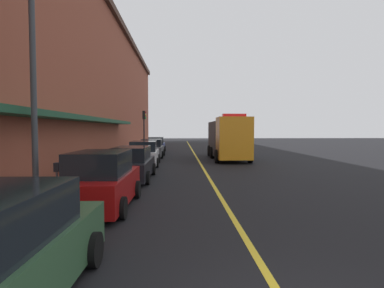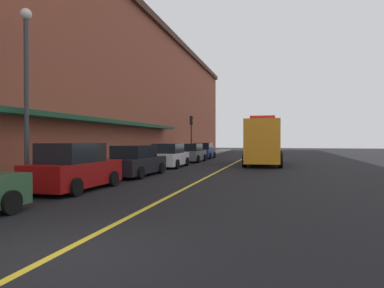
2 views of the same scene
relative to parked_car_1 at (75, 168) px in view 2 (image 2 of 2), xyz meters
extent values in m
plane|color=black|center=(4.01, 18.26, -0.85)|extent=(112.00, 112.00, 0.00)
cube|color=gray|center=(-2.19, 18.26, -0.77)|extent=(2.40, 70.00, 0.15)
cube|color=gold|center=(4.01, 18.26, -0.85)|extent=(0.16, 70.00, 0.01)
cube|color=brown|center=(-7.84, 17.26, 5.77)|extent=(8.90, 64.00, 13.24)
cube|color=#472D23|center=(-3.24, 17.26, 12.09)|extent=(0.40, 64.00, 0.60)
cube|color=#19472D|center=(-2.84, 9.26, 2.25)|extent=(1.20, 22.40, 0.24)
cylinder|color=black|center=(0.91, -4.32, -0.53)|extent=(0.23, 0.64, 0.64)
cube|color=maroon|center=(0.00, 0.06, -0.22)|extent=(1.85, 4.37, 0.91)
cube|color=black|center=(0.00, -0.16, 0.61)|extent=(1.64, 2.42, 0.74)
cylinder|color=black|center=(-0.88, 1.42, -0.53)|extent=(0.23, 0.64, 0.64)
cylinder|color=black|center=(0.92, 1.39, -0.53)|extent=(0.23, 0.64, 0.64)
cylinder|color=black|center=(-0.92, -1.27, -0.53)|extent=(0.23, 0.64, 0.64)
cylinder|color=black|center=(0.88, -1.30, -0.53)|extent=(0.23, 0.64, 0.64)
cube|color=black|center=(0.15, 5.63, -0.27)|extent=(1.78, 4.87, 0.81)
cube|color=black|center=(0.15, 5.39, 0.47)|extent=(1.59, 2.68, 0.66)
cylinder|color=black|center=(-0.71, 7.14, -0.53)|extent=(0.23, 0.64, 0.64)
cylinder|color=black|center=(1.05, 7.12, -0.53)|extent=(0.23, 0.64, 0.64)
cylinder|color=black|center=(-0.74, 4.13, -0.53)|extent=(0.23, 0.64, 0.64)
cylinder|color=black|center=(1.01, 4.12, -0.53)|extent=(0.23, 0.64, 0.64)
cube|color=silver|center=(0.02, 11.86, -0.26)|extent=(2.01, 4.67, 0.83)
cube|color=black|center=(0.02, 11.63, 0.50)|extent=(1.76, 2.59, 0.68)
cylinder|color=black|center=(-0.97, 13.27, -0.53)|extent=(0.24, 0.65, 0.64)
cylinder|color=black|center=(0.92, 13.32, -0.53)|extent=(0.24, 0.65, 0.64)
cylinder|color=black|center=(-0.89, 10.41, -0.53)|extent=(0.24, 0.65, 0.64)
cylinder|color=black|center=(1.00, 10.46, -0.53)|extent=(0.24, 0.65, 0.64)
cube|color=#595B60|center=(0.04, 18.03, -0.27)|extent=(1.90, 4.34, 0.80)
cube|color=black|center=(0.04, 17.81, 0.45)|extent=(1.70, 2.39, 0.65)
cylinder|color=black|center=(-0.90, 19.38, -0.53)|extent=(0.22, 0.64, 0.64)
cylinder|color=black|center=(1.00, 19.37, -0.53)|extent=(0.22, 0.64, 0.64)
cylinder|color=black|center=(-0.91, 16.69, -0.53)|extent=(0.22, 0.64, 0.64)
cylinder|color=black|center=(0.98, 16.68, -0.53)|extent=(0.22, 0.64, 0.64)
cube|color=navy|center=(-0.04, 23.99, -0.27)|extent=(1.76, 4.26, 0.81)
cube|color=black|center=(-0.04, 23.78, 0.47)|extent=(1.57, 2.35, 0.66)
cylinder|color=black|center=(-0.92, 25.29, -0.53)|extent=(0.23, 0.64, 0.64)
cylinder|color=black|center=(0.81, 25.31, -0.53)|extent=(0.23, 0.64, 0.64)
cylinder|color=black|center=(-0.89, 22.67, -0.53)|extent=(0.23, 0.64, 0.64)
cylinder|color=black|center=(0.84, 22.69, -0.53)|extent=(0.23, 0.64, 0.64)
cube|color=orange|center=(6.52, 12.96, 1.00)|extent=(2.46, 2.34, 3.10)
cube|color=#3F3F42|center=(6.52, 17.30, 0.88)|extent=(2.46, 5.68, 2.86)
cube|color=red|center=(6.52, 12.96, 2.68)|extent=(1.72, 0.60, 0.24)
cylinder|color=black|center=(7.76, 13.05, -0.35)|extent=(0.30, 1.00, 1.00)
cylinder|color=black|center=(5.28, 13.04, -0.35)|extent=(0.30, 1.00, 1.00)
cylinder|color=black|center=(7.76, 16.59, -0.35)|extent=(0.30, 1.00, 1.00)
cylinder|color=black|center=(5.27, 16.59, -0.35)|extent=(0.30, 1.00, 1.00)
cylinder|color=black|center=(7.75, 18.89, -0.35)|extent=(0.30, 1.00, 1.00)
cylinder|color=black|center=(5.27, 18.89, -0.35)|extent=(0.30, 1.00, 1.00)
cylinder|color=#4C4C51|center=(-1.34, -0.16, -0.17)|extent=(0.07, 0.07, 1.05)
cube|color=black|center=(-1.34, -0.16, 0.49)|extent=(0.14, 0.18, 0.28)
cylinder|color=#4C4C51|center=(-1.34, 23.16, -0.17)|extent=(0.07, 0.07, 1.05)
cube|color=black|center=(-1.34, 23.16, 0.49)|extent=(0.14, 0.18, 0.28)
cylinder|color=#4C4C51|center=(-1.34, 4.24, -0.17)|extent=(0.07, 0.07, 1.05)
cube|color=black|center=(-1.34, 4.24, 0.49)|extent=(0.14, 0.18, 0.28)
cylinder|color=#4C4C51|center=(-1.34, 14.97, -0.17)|extent=(0.07, 0.07, 1.05)
cube|color=black|center=(-1.34, 14.97, 0.49)|extent=(0.14, 0.18, 0.28)
cylinder|color=#33383D|center=(-1.94, -0.28, 2.55)|extent=(0.18, 0.18, 6.50)
sphere|color=white|center=(-1.94, -0.28, 6.02)|extent=(0.44, 0.44, 0.44)
cylinder|color=#232326|center=(-1.29, 23.41, 1.00)|extent=(0.14, 0.14, 3.40)
cube|color=black|center=(-1.29, 23.41, 3.15)|extent=(0.28, 0.36, 0.90)
sphere|color=red|center=(-1.13, 23.41, 3.45)|extent=(0.16, 0.16, 0.16)
sphere|color=gold|center=(-1.13, 23.41, 3.15)|extent=(0.16, 0.16, 0.16)
sphere|color=green|center=(-1.13, 23.41, 2.85)|extent=(0.16, 0.16, 0.16)
camera|label=1|loc=(2.49, -10.00, 1.68)|focal=29.20mm
camera|label=2|loc=(7.69, -11.90, 1.10)|focal=32.54mm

